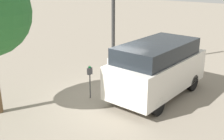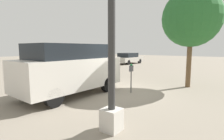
{
  "view_description": "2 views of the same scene",
  "coord_description": "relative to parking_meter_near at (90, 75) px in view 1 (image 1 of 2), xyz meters",
  "views": [
    {
      "loc": [
        -7.84,
        -6.14,
        4.64
      ],
      "look_at": [
        -0.19,
        -0.55,
        1.36
      ],
      "focal_mm": 45.0,
      "sensor_mm": 36.0,
      "label": 1
    },
    {
      "loc": [
        6.55,
        4.25,
        2.02
      ],
      "look_at": [
        -0.12,
        -0.5,
        0.98
      ],
      "focal_mm": 28.0,
      "sensor_mm": 36.0,
      "label": 2
    }
  ],
  "objects": [
    {
      "name": "parking_meter_near",
      "position": [
        0.0,
        0.0,
        0.0
      ],
      "size": [
        0.2,
        0.11,
        1.32
      ],
      "rotation": [
        0.0,
        0.0,
        0.0
      ],
      "color": "#4C4C4C",
      "rests_on": "ground"
    },
    {
      "name": "ground_plane",
      "position": [
        0.21,
        -0.49,
        -0.97
      ],
      "size": [
        80.0,
        80.0,
        0.0
      ],
      "primitive_type": "plane",
      "color": "gray"
    },
    {
      "name": "parked_van",
      "position": [
        1.72,
        -1.98,
        0.21
      ],
      "size": [
        4.63,
        2.21,
        2.18
      ],
      "rotation": [
        0.0,
        0.0,
        -0.06
      ],
      "color": "beige",
      "rests_on": "ground"
    },
    {
      "name": "lamp_post",
      "position": [
        3.44,
        1.39,
        1.29
      ],
      "size": [
        0.44,
        0.44,
        6.43
      ],
      "color": "beige",
      "rests_on": "ground"
    },
    {
      "name": "parking_meter_far",
      "position": [
        5.93,
        0.15,
        0.19
      ],
      "size": [
        0.2,
        0.11,
        1.59
      ],
      "rotation": [
        0.0,
        0.0,
        0.0
      ],
      "color": "#4C4C4C",
      "rests_on": "ground"
    },
    {
      "name": "fire_hydrant",
      "position": [
        6.63,
        0.09,
        -0.53
      ],
      "size": [
        0.21,
        0.21,
        0.88
      ],
      "color": "red",
      "rests_on": "ground"
    }
  ]
}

